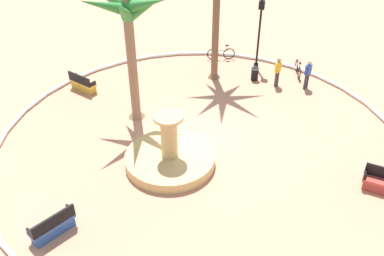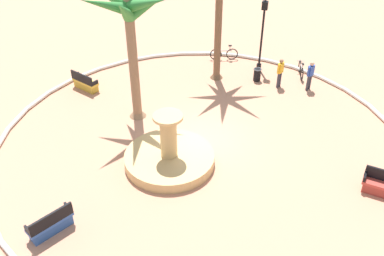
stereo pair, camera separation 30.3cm
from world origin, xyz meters
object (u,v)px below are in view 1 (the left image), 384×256
object	(u,v)px
person_cyclist_helmet	(278,71)
person_cyclist_photo	(308,73)
palm_tree_near_fountain	(128,18)
fountain	(170,157)
bench_west	(384,184)
lamppost	(260,29)
trash_bin	(255,74)
bench_east	(83,85)
bicycle_by_lamppost	(221,54)
bench_north	(53,227)
bicycle_red_frame	(298,69)

from	to	relation	value
person_cyclist_helmet	person_cyclist_photo	size ratio (longest dim) A/B	1.00
palm_tree_near_fountain	fountain	bearing A→B (deg)	130.99
fountain	bench_west	bearing A→B (deg)	-176.83
lamppost	person_cyclist_helmet	world-z (taller)	lamppost
palm_tree_near_fountain	person_cyclist_helmet	distance (m)	8.92
trash_bin	person_cyclist_helmet	world-z (taller)	person_cyclist_helmet
palm_tree_near_fountain	bench_east	size ratio (longest dim) A/B	3.87
bench_west	bicycle_by_lamppost	bearing A→B (deg)	-49.73
lamppost	bench_west	bearing A→B (deg)	123.47
bench_north	bicycle_red_frame	distance (m)	15.96
bicycle_red_frame	bicycle_by_lamppost	xyz separation A→B (m)	(4.66, -0.88, 0.00)
bench_east	bicycle_red_frame	world-z (taller)	bench_east
bicycle_red_frame	bench_east	bearing A→B (deg)	23.10
bench_west	trash_bin	world-z (taller)	bench_west
palm_tree_near_fountain	bench_west	size ratio (longest dim) A/B	3.88
trash_bin	bench_east	bearing A→B (deg)	21.80
lamppost	person_cyclist_photo	size ratio (longest dim) A/B	2.51
bicycle_by_lamppost	person_cyclist_photo	world-z (taller)	person_cyclist_photo
palm_tree_near_fountain	person_cyclist_helmet	size ratio (longest dim) A/B	3.90
bench_north	person_cyclist_photo	xyz separation A→B (m)	(-8.01, -12.58, 0.58)
trash_bin	bicycle_red_frame	bearing A→B (deg)	-152.16
bench_east	bicycle_red_frame	xyz separation A→B (m)	(-11.10, -4.74, 0.04)
person_cyclist_photo	trash_bin	bearing A→B (deg)	-5.68
bench_west	bench_north	size ratio (longest dim) A/B	1.01
bench_west	bicycle_red_frame	world-z (taller)	bench_west
bench_east	trash_bin	distance (m)	9.46
bench_east	bench_north	size ratio (longest dim) A/B	1.02
bench_north	lamppost	world-z (taller)	lamppost
palm_tree_near_fountain	person_cyclist_helmet	world-z (taller)	palm_tree_near_fountain
palm_tree_near_fountain	trash_bin	size ratio (longest dim) A/B	8.87
bench_west	bench_north	bearing A→B (deg)	24.53
fountain	bench_north	bearing A→B (deg)	59.34
bench_east	bicycle_by_lamppost	world-z (taller)	bench_east
palm_tree_near_fountain	lamppost	xyz separation A→B (m)	(-4.94, -6.71, -2.57)
bench_west	trash_bin	xyz separation A→B (m)	(6.00, -7.75, 0.04)
fountain	person_cyclist_helmet	distance (m)	8.67
fountain	bench_east	size ratio (longest dim) A/B	2.25
bicycle_by_lamppost	lamppost	bearing A→B (deg)	164.63
fountain	palm_tree_near_fountain	bearing A→B (deg)	-49.01
fountain	bench_west	size ratio (longest dim) A/B	2.26
trash_bin	bicycle_red_frame	size ratio (longest dim) A/B	0.43
trash_bin	person_cyclist_photo	bearing A→B (deg)	174.32
trash_bin	bench_west	bearing A→B (deg)	127.76
palm_tree_near_fountain	bench_east	bearing A→B (deg)	-24.53
palm_tree_near_fountain	bench_east	world-z (taller)	palm_tree_near_fountain
bench_west	lamppost	distance (m)	11.28
bench_east	person_cyclist_photo	xyz separation A→B (m)	(-11.61, -3.23, 0.58)
bicycle_by_lamppost	person_cyclist_helmet	bearing A→B (deg)	145.14
fountain	person_cyclist_photo	bearing A→B (deg)	-123.52
fountain	person_cyclist_photo	xyz separation A→B (m)	(-5.26, -7.94, 0.60)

